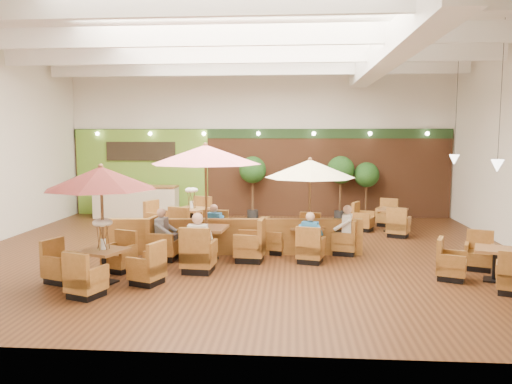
# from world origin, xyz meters

# --- Properties ---
(room) EXTENTS (14.04, 14.00, 5.52)m
(room) POSITION_xyz_m (0.25, 1.22, 3.63)
(room) COLOR #381E0F
(room) RESTS_ON ground
(service_counter) EXTENTS (3.00, 0.75, 1.18)m
(service_counter) POSITION_xyz_m (-4.40, 5.10, 0.58)
(service_counter) COLOR beige
(service_counter) RESTS_ON ground
(booth_divider) EXTENTS (6.55, 0.65, 0.91)m
(booth_divider) POSITION_xyz_m (-0.27, -0.26, 0.45)
(booth_divider) COLOR brown
(booth_divider) RESTS_ON ground
(table_0) EXTENTS (2.50, 2.50, 2.42)m
(table_0) POSITION_xyz_m (-2.52, -2.90, 1.65)
(table_0) COLOR brown
(table_0) RESTS_ON ground
(table_1) EXTENTS (2.79, 2.79, 2.81)m
(table_1) POSITION_xyz_m (-0.78, -0.92, 1.90)
(table_1) COLOR brown
(table_1) RESTS_ON ground
(table_2) EXTENTS (2.48, 2.48, 2.44)m
(table_2) POSITION_xyz_m (1.68, -0.05, 1.67)
(table_2) COLOR brown
(table_2) RESTS_ON ground
(table_3) EXTENTS (2.04, 2.89, 1.58)m
(table_3) POSITION_xyz_m (-2.04, 2.22, 0.46)
(table_3) COLOR brown
(table_3) RESTS_ON ground
(table_4) EXTENTS (1.72, 2.45, 0.86)m
(table_4) POSITION_xyz_m (5.15, -2.14, 0.32)
(table_4) COLOR brown
(table_4) RESTS_ON ground
(table_5) EXTENTS (1.82, 2.57, 0.90)m
(table_5) POSITION_xyz_m (4.10, 3.18, 0.33)
(table_5) COLOR brown
(table_5) RESTS_ON ground
(topiary_0) EXTENTS (0.97, 0.97, 2.24)m
(topiary_0) POSITION_xyz_m (-0.18, 5.30, 1.67)
(topiary_0) COLOR black
(topiary_0) RESTS_ON ground
(topiary_1) EXTENTS (0.97, 0.97, 2.26)m
(topiary_1) POSITION_xyz_m (2.94, 5.30, 1.68)
(topiary_1) COLOR black
(topiary_1) RESTS_ON ground
(topiary_2) EXTENTS (0.88, 0.88, 2.04)m
(topiary_2) POSITION_xyz_m (3.86, 5.30, 1.52)
(topiary_2) COLOR black
(topiary_2) RESTS_ON ground
(diner_0) EXTENTS (0.42, 0.34, 0.86)m
(diner_0) POSITION_xyz_m (-0.78, -1.95, 0.78)
(diner_0) COLOR white
(diner_0) RESTS_ON ground
(diner_1) EXTENTS (0.40, 0.35, 0.75)m
(diner_1) POSITION_xyz_m (-0.78, 0.11, 0.74)
(diner_1) COLOR #2973B5
(diner_1) RESTS_ON ground
(diner_2) EXTENTS (0.32, 0.39, 0.79)m
(diner_2) POSITION_xyz_m (-1.81, -0.92, 0.76)
(diner_2) COLOR slate
(diner_2) RESTS_ON ground
(diner_3) EXTENTS (0.41, 0.36, 0.74)m
(diner_3) POSITION_xyz_m (1.68, -0.94, 0.74)
(diner_3) COLOR #2973B5
(diner_3) RESTS_ON ground
(diner_4) EXTENTS (0.37, 0.42, 0.79)m
(diner_4) POSITION_xyz_m (2.57, -0.05, 0.76)
(diner_4) COLOR white
(diner_4) RESTS_ON ground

